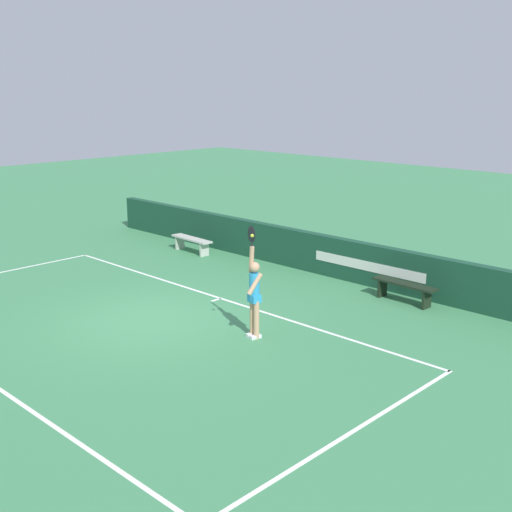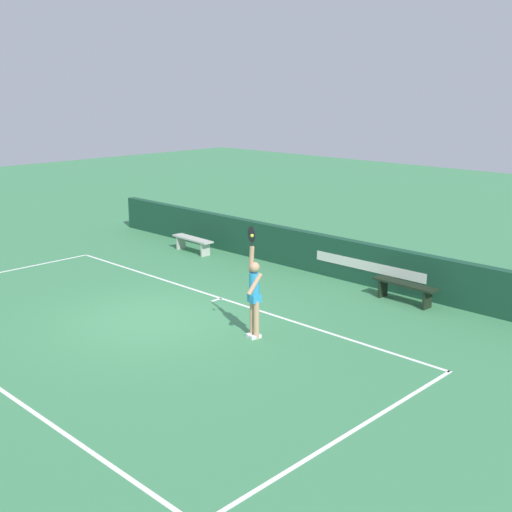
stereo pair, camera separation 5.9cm
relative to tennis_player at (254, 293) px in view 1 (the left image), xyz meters
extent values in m
plane|color=#3D8453|center=(-2.35, -0.84, -0.96)|extent=(60.00, 60.00, 0.00)
cube|color=white|center=(-2.35, 1.25, -0.95)|extent=(12.14, 0.08, 0.00)
cube|color=white|center=(3.72, -1.74, -0.95)|extent=(0.08, 6.07, 0.00)
cube|color=white|center=(-2.35, 1.10, -0.95)|extent=(0.08, 0.30, 0.00)
cube|color=#17422E|center=(-2.35, 4.69, -0.41)|extent=(17.01, 0.27, 1.09)
cube|color=silver|center=(-0.38, 4.56, -0.42)|extent=(3.35, 0.01, 0.25)
cylinder|color=tan|center=(0.07, -0.01, -0.56)|extent=(0.12, 0.12, 0.80)
cylinder|color=tan|center=(-0.06, 0.02, -0.56)|extent=(0.12, 0.12, 0.80)
cube|color=white|center=(0.07, -0.03, -0.92)|extent=(0.15, 0.26, 0.07)
cube|color=white|center=(-0.07, 0.00, -0.92)|extent=(0.15, 0.26, 0.07)
cylinder|color=#2A95CF|center=(0.01, 0.00, 0.13)|extent=(0.21, 0.21, 0.57)
cube|color=#2A95CF|center=(0.01, 0.00, -0.12)|extent=(0.28, 0.24, 0.16)
sphere|color=tan|center=(0.01, 0.00, 0.54)|extent=(0.21, 0.21, 0.21)
cylinder|color=tan|center=(-0.10, 0.03, 0.68)|extent=(0.16, 0.12, 0.54)
cylinder|color=tan|center=(0.10, -0.08, 0.22)|extent=(0.17, 0.37, 0.44)
ellipsoid|color=black|center=(-0.10, 0.03, 1.19)|extent=(0.29, 0.09, 0.35)
cylinder|color=black|center=(-0.10, 0.03, 1.00)|extent=(0.03, 0.03, 0.18)
sphere|color=#C9E037|center=(0.20, -0.26, 1.25)|extent=(0.07, 0.07, 0.07)
cube|color=#B9BBB0|center=(-6.33, 3.75, -0.52)|extent=(1.64, 0.45, 0.05)
cube|color=#B9BBB0|center=(-6.95, 3.78, -0.74)|extent=(0.08, 0.32, 0.43)
cube|color=#B9BBB0|center=(-5.72, 3.72, -0.74)|extent=(0.08, 0.32, 0.43)
cube|color=black|center=(1.00, 4.08, -0.49)|extent=(1.65, 0.43, 0.05)
cube|color=black|center=(0.38, 4.11, -0.72)|extent=(0.07, 0.32, 0.46)
cube|color=black|center=(1.62, 4.06, -0.72)|extent=(0.07, 0.32, 0.46)
camera|label=1|loc=(8.80, -9.06, 4.04)|focal=46.06mm
camera|label=2|loc=(8.84, -9.02, 4.04)|focal=46.06mm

